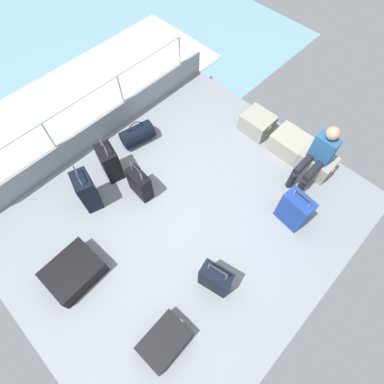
{
  "coord_description": "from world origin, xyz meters",
  "views": [
    {
      "loc": [
        1.47,
        -1.33,
        4.31
      ],
      "look_at": [
        -0.12,
        0.31,
        0.25
      ],
      "focal_mm": 28.47,
      "sensor_mm": 36.0,
      "label": 1
    }
  ],
  "objects_px": {
    "duffel_bag": "(137,134)",
    "suitcase_4": "(87,191)",
    "suitcase_3": "(74,272)",
    "suitcase_1": "(140,184)",
    "suitcase_6": "(215,279)",
    "cargo_crate_0": "(257,123)",
    "passenger_seated": "(318,156)",
    "suitcase_2": "(110,162)",
    "suitcase_0": "(165,341)",
    "cargo_crate_1": "(289,143)",
    "suitcase_5": "(295,210)",
    "cargo_crate_2": "(316,163)"
  },
  "relations": [
    {
      "from": "passenger_seated",
      "to": "suitcase_0",
      "type": "relative_size",
      "value": 1.68
    },
    {
      "from": "suitcase_1",
      "to": "suitcase_2",
      "type": "relative_size",
      "value": 0.86
    },
    {
      "from": "suitcase_1",
      "to": "duffel_bag",
      "type": "distance_m",
      "value": 1.08
    },
    {
      "from": "suitcase_6",
      "to": "suitcase_4",
      "type": "bearing_deg",
      "value": -170.2
    },
    {
      "from": "suitcase_2",
      "to": "suitcase_3",
      "type": "bearing_deg",
      "value": -56.12
    },
    {
      "from": "cargo_crate_0",
      "to": "suitcase_6",
      "type": "height_order",
      "value": "suitcase_6"
    },
    {
      "from": "cargo_crate_1",
      "to": "cargo_crate_2",
      "type": "xyz_separation_m",
      "value": [
        0.55,
        -0.03,
        0.01
      ]
    },
    {
      "from": "cargo_crate_2",
      "to": "cargo_crate_1",
      "type": "bearing_deg",
      "value": 176.36
    },
    {
      "from": "suitcase_0",
      "to": "suitcase_1",
      "type": "relative_size",
      "value": 0.86
    },
    {
      "from": "cargo_crate_2",
      "to": "passenger_seated",
      "type": "xyz_separation_m",
      "value": [
        0.0,
        -0.18,
        0.37
      ]
    },
    {
      "from": "cargo_crate_0",
      "to": "cargo_crate_1",
      "type": "height_order",
      "value": "cargo_crate_0"
    },
    {
      "from": "suitcase_5",
      "to": "suitcase_0",
      "type": "bearing_deg",
      "value": -92.74
    },
    {
      "from": "passenger_seated",
      "to": "suitcase_1",
      "type": "bearing_deg",
      "value": -128.88
    },
    {
      "from": "suitcase_3",
      "to": "duffel_bag",
      "type": "bearing_deg",
      "value": 118.7
    },
    {
      "from": "suitcase_2",
      "to": "suitcase_5",
      "type": "height_order",
      "value": "suitcase_2"
    },
    {
      "from": "passenger_seated",
      "to": "suitcase_5",
      "type": "xyz_separation_m",
      "value": [
        0.26,
        -0.86,
        -0.24
      ]
    },
    {
      "from": "suitcase_2",
      "to": "suitcase_0",
      "type": "bearing_deg",
      "value": -24.91
    },
    {
      "from": "passenger_seated",
      "to": "cargo_crate_0",
      "type": "bearing_deg",
      "value": 171.68
    },
    {
      "from": "cargo_crate_0",
      "to": "passenger_seated",
      "type": "height_order",
      "value": "passenger_seated"
    },
    {
      "from": "suitcase_5",
      "to": "duffel_bag",
      "type": "relative_size",
      "value": 1.18
    },
    {
      "from": "duffel_bag",
      "to": "suitcase_2",
      "type": "bearing_deg",
      "value": -72.78
    },
    {
      "from": "cargo_crate_0",
      "to": "suitcase_1",
      "type": "distance_m",
      "value": 2.37
    },
    {
      "from": "duffel_bag",
      "to": "cargo_crate_2",
      "type": "bearing_deg",
      "value": 32.75
    },
    {
      "from": "passenger_seated",
      "to": "suitcase_2",
      "type": "bearing_deg",
      "value": -136.43
    },
    {
      "from": "cargo_crate_0",
      "to": "duffel_bag",
      "type": "distance_m",
      "value": 2.14
    },
    {
      "from": "suitcase_3",
      "to": "suitcase_4",
      "type": "distance_m",
      "value": 1.18
    },
    {
      "from": "suitcase_3",
      "to": "duffel_bag",
      "type": "xyz_separation_m",
      "value": [
        -1.19,
        2.18,
        0.03
      ]
    },
    {
      "from": "passenger_seated",
      "to": "suitcase_6",
      "type": "bearing_deg",
      "value": -87.62
    },
    {
      "from": "suitcase_5",
      "to": "suitcase_6",
      "type": "height_order",
      "value": "suitcase_6"
    },
    {
      "from": "cargo_crate_0",
      "to": "cargo_crate_1",
      "type": "distance_m",
      "value": 0.68
    },
    {
      "from": "suitcase_6",
      "to": "cargo_crate_1",
      "type": "bearing_deg",
      "value": 103.85
    },
    {
      "from": "suitcase_6",
      "to": "duffel_bag",
      "type": "xyz_separation_m",
      "value": [
        -2.67,
        0.93,
        -0.12
      ]
    },
    {
      "from": "duffel_bag",
      "to": "suitcase_4",
      "type": "bearing_deg",
      "value": -72.32
    },
    {
      "from": "cargo_crate_0",
      "to": "duffel_bag",
      "type": "bearing_deg",
      "value": -129.23
    },
    {
      "from": "cargo_crate_0",
      "to": "suitcase_1",
      "type": "relative_size",
      "value": 0.75
    },
    {
      "from": "suitcase_1",
      "to": "suitcase_5",
      "type": "relative_size",
      "value": 1.0
    },
    {
      "from": "suitcase_0",
      "to": "suitcase_4",
      "type": "xyz_separation_m",
      "value": [
        -2.29,
        0.58,
        0.24
      ]
    },
    {
      "from": "suitcase_5",
      "to": "duffel_bag",
      "type": "distance_m",
      "value": 2.9
    },
    {
      "from": "suitcase_6",
      "to": "suitcase_3",
      "type": "bearing_deg",
      "value": -139.68
    },
    {
      "from": "cargo_crate_0",
      "to": "suitcase_4",
      "type": "distance_m",
      "value": 3.12
    },
    {
      "from": "suitcase_3",
      "to": "suitcase_6",
      "type": "bearing_deg",
      "value": 40.32
    },
    {
      "from": "cargo_crate_2",
      "to": "passenger_seated",
      "type": "relative_size",
      "value": 0.57
    },
    {
      "from": "cargo_crate_1",
      "to": "suitcase_1",
      "type": "bearing_deg",
      "value": -116.62
    },
    {
      "from": "cargo_crate_0",
      "to": "cargo_crate_2",
      "type": "relative_size",
      "value": 0.92
    },
    {
      "from": "suitcase_0",
      "to": "suitcase_6",
      "type": "distance_m",
      "value": 0.99
    },
    {
      "from": "suitcase_3",
      "to": "suitcase_5",
      "type": "relative_size",
      "value": 1.01
    },
    {
      "from": "cargo_crate_2",
      "to": "suitcase_3",
      "type": "distance_m",
      "value": 4.08
    },
    {
      "from": "cargo_crate_0",
      "to": "suitcase_1",
      "type": "bearing_deg",
      "value": -102.24
    },
    {
      "from": "cargo_crate_1",
      "to": "suitcase_4",
      "type": "relative_size",
      "value": 0.72
    },
    {
      "from": "suitcase_3",
      "to": "suitcase_1",
      "type": "bearing_deg",
      "value": 102.82
    }
  ]
}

